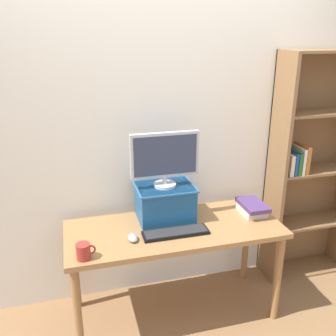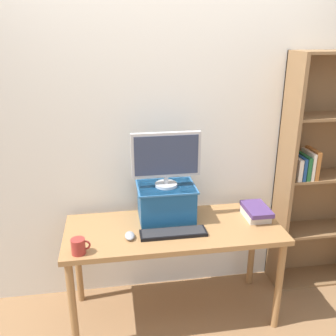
{
  "view_description": "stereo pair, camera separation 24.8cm",
  "coord_description": "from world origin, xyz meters",
  "px_view_note": "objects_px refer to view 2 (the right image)",
  "views": [
    {
      "loc": [
        -0.64,
        -2.2,
        2.0
      ],
      "look_at": [
        -0.03,
        0.06,
        1.14
      ],
      "focal_mm": 40.0,
      "sensor_mm": 36.0,
      "label": 1
    },
    {
      "loc": [
        -0.4,
        -2.25,
        2.0
      ],
      "look_at": [
        -0.03,
        0.06,
        1.14
      ],
      "focal_mm": 40.0,
      "sensor_mm": 36.0,
      "label": 2
    }
  ],
  "objects_px": {
    "desk": "(174,238)",
    "riser_box": "(166,202)",
    "computer_mouse": "(130,236)",
    "book_stack": "(256,212)",
    "bookshelf_unit": "(323,174)",
    "coffee_mug": "(79,246)",
    "computer_monitor": "(166,157)",
    "keyboard": "(173,233)"
  },
  "relations": [
    {
      "from": "desk",
      "to": "riser_box",
      "type": "relative_size",
      "value": 3.64
    },
    {
      "from": "computer_mouse",
      "to": "book_stack",
      "type": "xyz_separation_m",
      "value": [
        0.92,
        0.15,
        0.03
      ]
    },
    {
      "from": "bookshelf_unit",
      "to": "riser_box",
      "type": "xyz_separation_m",
      "value": [
        -1.27,
        -0.12,
        -0.09
      ]
    },
    {
      "from": "computer_mouse",
      "to": "coffee_mug",
      "type": "distance_m",
      "value": 0.34
    },
    {
      "from": "computer_monitor",
      "to": "book_stack",
      "type": "distance_m",
      "value": 0.77
    },
    {
      "from": "bookshelf_unit",
      "to": "book_stack",
      "type": "xyz_separation_m",
      "value": [
        -0.62,
        -0.21,
        -0.18
      ]
    },
    {
      "from": "riser_box",
      "to": "computer_mouse",
      "type": "bearing_deg",
      "value": -139.54
    },
    {
      "from": "bookshelf_unit",
      "to": "riser_box",
      "type": "distance_m",
      "value": 1.28
    },
    {
      "from": "riser_box",
      "to": "computer_mouse",
      "type": "xyz_separation_m",
      "value": [
        -0.28,
        -0.24,
        -0.12
      ]
    },
    {
      "from": "desk",
      "to": "computer_monitor",
      "type": "relative_size",
      "value": 3.14
    },
    {
      "from": "coffee_mug",
      "to": "riser_box",
      "type": "bearing_deg",
      "value": 31.69
    },
    {
      "from": "riser_box",
      "to": "computer_mouse",
      "type": "height_order",
      "value": "riser_box"
    },
    {
      "from": "riser_box",
      "to": "book_stack",
      "type": "distance_m",
      "value": 0.66
    },
    {
      "from": "desk",
      "to": "computer_mouse",
      "type": "height_order",
      "value": "computer_mouse"
    },
    {
      "from": "riser_box",
      "to": "computer_mouse",
      "type": "relative_size",
      "value": 3.94
    },
    {
      "from": "riser_box",
      "to": "keyboard",
      "type": "distance_m",
      "value": 0.27
    },
    {
      "from": "bookshelf_unit",
      "to": "book_stack",
      "type": "height_order",
      "value": "bookshelf_unit"
    },
    {
      "from": "bookshelf_unit",
      "to": "computer_mouse",
      "type": "bearing_deg",
      "value": -167.0
    },
    {
      "from": "computer_monitor",
      "to": "book_stack",
      "type": "height_order",
      "value": "computer_monitor"
    },
    {
      "from": "bookshelf_unit",
      "to": "coffee_mug",
      "type": "distance_m",
      "value": 1.93
    },
    {
      "from": "computer_mouse",
      "to": "book_stack",
      "type": "relative_size",
      "value": 0.4
    },
    {
      "from": "riser_box",
      "to": "book_stack",
      "type": "xyz_separation_m",
      "value": [
        0.64,
        -0.09,
        -0.09
      ]
    },
    {
      "from": "keyboard",
      "to": "coffee_mug",
      "type": "height_order",
      "value": "coffee_mug"
    },
    {
      "from": "bookshelf_unit",
      "to": "computer_mouse",
      "type": "xyz_separation_m",
      "value": [
        -1.54,
        -0.36,
        -0.2
      ]
    },
    {
      "from": "coffee_mug",
      "to": "bookshelf_unit",
      "type": "bearing_deg",
      "value": 14.64
    },
    {
      "from": "bookshelf_unit",
      "to": "riser_box",
      "type": "bearing_deg",
      "value": -174.6
    },
    {
      "from": "bookshelf_unit",
      "to": "computer_monitor",
      "type": "bearing_deg",
      "value": -174.54
    },
    {
      "from": "coffee_mug",
      "to": "desk",
      "type": "bearing_deg",
      "value": 19.96
    },
    {
      "from": "riser_box",
      "to": "book_stack",
      "type": "height_order",
      "value": "riser_box"
    },
    {
      "from": "bookshelf_unit",
      "to": "computer_mouse",
      "type": "relative_size",
      "value": 18.03
    },
    {
      "from": "desk",
      "to": "book_stack",
      "type": "bearing_deg",
      "value": 4.54
    },
    {
      "from": "desk",
      "to": "bookshelf_unit",
      "type": "distance_m",
      "value": 1.3
    },
    {
      "from": "computer_mouse",
      "to": "book_stack",
      "type": "height_order",
      "value": "book_stack"
    },
    {
      "from": "bookshelf_unit",
      "to": "computer_mouse",
      "type": "distance_m",
      "value": 1.6
    },
    {
      "from": "desk",
      "to": "computer_monitor",
      "type": "bearing_deg",
      "value": 102.9
    },
    {
      "from": "keyboard",
      "to": "book_stack",
      "type": "height_order",
      "value": "book_stack"
    },
    {
      "from": "desk",
      "to": "computer_monitor",
      "type": "xyz_separation_m",
      "value": [
        -0.03,
        0.14,
        0.55
      ]
    },
    {
      "from": "book_stack",
      "to": "coffee_mug",
      "type": "relative_size",
      "value": 2.23
    },
    {
      "from": "bookshelf_unit",
      "to": "computer_monitor",
      "type": "xyz_separation_m",
      "value": [
        -1.27,
        -0.12,
        0.24
      ]
    },
    {
      "from": "keyboard",
      "to": "book_stack",
      "type": "bearing_deg",
      "value": 12.98
    },
    {
      "from": "computer_monitor",
      "to": "computer_mouse",
      "type": "distance_m",
      "value": 0.58
    },
    {
      "from": "riser_box",
      "to": "keyboard",
      "type": "relative_size",
      "value": 0.92
    }
  ]
}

